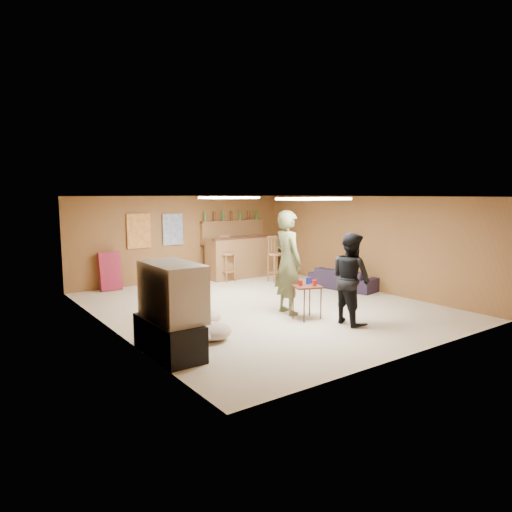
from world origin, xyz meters
TOP-DOWN VIEW (x-y plane):
  - ground at (0.00, 0.00)m, footprint 7.00×7.00m
  - ceiling at (0.00, 0.00)m, footprint 6.00×7.00m
  - wall_back at (0.00, 3.50)m, footprint 6.00×0.02m
  - wall_front at (0.00, -3.50)m, footprint 6.00×0.02m
  - wall_left at (-3.00, 0.00)m, footprint 0.02×7.00m
  - wall_right at (3.00, 0.00)m, footprint 0.02×7.00m
  - tv_stand at (-2.72, -1.50)m, footprint 0.55×1.30m
  - dvd_box at (-2.50, -1.50)m, footprint 0.35×0.50m
  - tv_body at (-2.65, -1.50)m, footprint 0.60×1.10m
  - tv_screen at (-2.34, -1.50)m, footprint 0.02×0.95m
  - bar_counter at (1.50, 2.95)m, footprint 2.00×0.60m
  - bar_lip at (1.50, 2.70)m, footprint 2.10×0.12m
  - bar_shelf at (1.50, 3.40)m, footprint 2.00×0.18m
  - bar_backing at (1.50, 3.42)m, footprint 2.00×0.14m
  - poster_left at (-1.20, 3.46)m, footprint 0.60×0.03m
  - poster_right at (-0.30, 3.46)m, footprint 0.55×0.03m
  - folding_chair_stack at (-2.00, 3.30)m, footprint 0.50×0.26m
  - ceiling_panel_front at (0.00, -1.50)m, footprint 1.20×0.60m
  - ceiling_panel_back at (0.00, 1.20)m, footprint 1.20×0.60m
  - person_olive at (0.08, -0.73)m, footprint 0.53×0.75m
  - person_black at (0.53, -1.89)m, footprint 0.68×0.84m
  - sofa at (2.60, 0.25)m, footprint 0.95×1.74m
  - tray_table at (0.09, -1.26)m, footprint 0.57×0.52m
  - cup_red_near at (-0.02, -1.20)m, footprint 0.09×0.09m
  - cup_red_far at (0.18, -1.35)m, footprint 0.10×0.10m
  - cup_blue at (0.22, -1.14)m, footprint 0.09×0.09m
  - bar_stool_left at (0.84, 2.64)m, footprint 0.45×0.45m
  - bar_stool_right at (1.79, 1.86)m, footprint 0.52×0.52m
  - cushion_near_tv at (-1.88, -1.28)m, footprint 0.78×0.78m
  - cushion_mid at (-1.52, -0.46)m, footprint 0.61×0.61m
  - cushion_far at (-2.18, -1.29)m, footprint 0.68×0.68m
  - bottle_row at (1.44, 3.38)m, footprint 1.76×0.08m

SIDE VIEW (x-z plane):
  - ground at x=0.00m, z-range 0.00..0.00m
  - cushion_mid at x=-1.52m, z-range 0.00..0.22m
  - cushion_far at x=-2.18m, z-range 0.00..0.24m
  - cushion_near_tv at x=-1.88m, z-range 0.00..0.27m
  - dvd_box at x=-2.50m, z-range 0.11..0.19m
  - sofa at x=2.60m, z-range 0.00..0.48m
  - tv_stand at x=-2.72m, z-range 0.00..0.50m
  - tray_table at x=0.09m, z-range 0.00..0.61m
  - folding_chair_stack at x=-2.00m, z-range -0.01..0.91m
  - bar_counter at x=1.50m, z-range 0.00..1.10m
  - bar_stool_right at x=1.79m, z-range 0.00..1.25m
  - bar_stool_left at x=0.84m, z-range 0.00..1.28m
  - cup_red_near at x=-0.02m, z-range 0.61..0.72m
  - cup_red_far at x=0.18m, z-range 0.61..0.72m
  - cup_blue at x=0.22m, z-range 0.61..0.73m
  - person_black at x=0.53m, z-range 0.00..1.60m
  - tv_body at x=-2.65m, z-range 0.50..1.30m
  - tv_screen at x=-2.34m, z-range 0.57..1.23m
  - person_olive at x=0.08m, z-range 0.00..1.95m
  - wall_back at x=0.00m, z-range 0.00..2.20m
  - wall_front at x=0.00m, z-range 0.00..2.20m
  - wall_left at x=-3.00m, z-range 0.00..2.20m
  - wall_right at x=3.00m, z-range 0.00..2.20m
  - bar_lip at x=1.50m, z-range 1.08..1.12m
  - bar_backing at x=1.50m, z-range 0.90..1.50m
  - poster_left at x=-1.20m, z-range 0.93..1.78m
  - poster_right at x=-0.30m, z-range 0.95..1.75m
  - bar_shelf at x=1.50m, z-range 1.48..1.52m
  - bottle_row at x=1.44m, z-range 1.52..1.78m
  - ceiling_panel_front at x=0.00m, z-range 2.15..2.19m
  - ceiling_panel_back at x=0.00m, z-range 2.15..2.19m
  - ceiling at x=0.00m, z-range 2.19..2.21m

